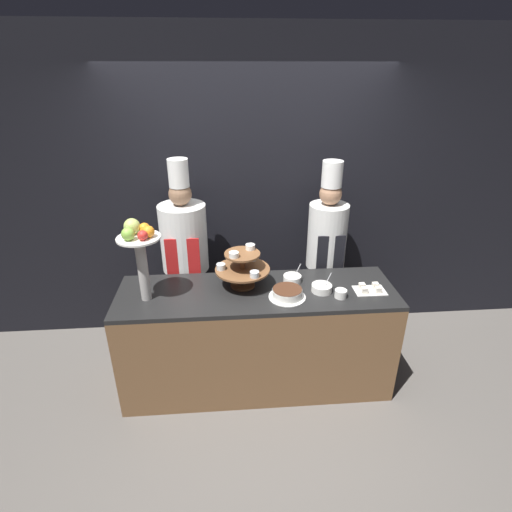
{
  "coord_description": "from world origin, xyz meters",
  "views": [
    {
      "loc": [
        -0.22,
        -2.33,
        2.47
      ],
      "look_at": [
        0.0,
        0.43,
        1.15
      ],
      "focal_mm": 28.0,
      "sensor_mm": 36.0,
      "label": 1
    }
  ],
  "objects_px": {
    "tiered_stand": "(242,266)",
    "fruit_pedestal": "(139,246)",
    "chef_left": "(185,254)",
    "cake_square_tray": "(370,289)",
    "serving_bowl_far": "(292,278)",
    "chef_center_left": "(326,249)",
    "cake_round": "(287,293)",
    "cup_white": "(341,294)",
    "serving_bowl_near": "(322,288)"
  },
  "relations": [
    {
      "from": "fruit_pedestal",
      "to": "serving_bowl_far",
      "type": "distance_m",
      "value": 1.21
    },
    {
      "from": "serving_bowl_near",
      "to": "chef_center_left",
      "type": "bearing_deg",
      "value": 73.72
    },
    {
      "from": "cake_round",
      "to": "cup_white",
      "type": "height_order",
      "value": "cake_round"
    },
    {
      "from": "serving_bowl_far",
      "to": "chef_center_left",
      "type": "height_order",
      "value": "chef_center_left"
    },
    {
      "from": "cake_square_tray",
      "to": "serving_bowl_near",
      "type": "height_order",
      "value": "serving_bowl_near"
    },
    {
      "from": "tiered_stand",
      "to": "fruit_pedestal",
      "type": "xyz_separation_m",
      "value": [
        -0.73,
        -0.13,
        0.26
      ]
    },
    {
      "from": "fruit_pedestal",
      "to": "serving_bowl_near",
      "type": "bearing_deg",
      "value": -0.2
    },
    {
      "from": "fruit_pedestal",
      "to": "tiered_stand",
      "type": "bearing_deg",
      "value": 10.06
    },
    {
      "from": "cake_round",
      "to": "chef_left",
      "type": "xyz_separation_m",
      "value": [
        -0.8,
        0.66,
        0.04
      ]
    },
    {
      "from": "tiered_stand",
      "to": "chef_left",
      "type": "distance_m",
      "value": 0.67
    },
    {
      "from": "cake_square_tray",
      "to": "serving_bowl_far",
      "type": "height_order",
      "value": "serving_bowl_far"
    },
    {
      "from": "cake_round",
      "to": "cake_square_tray",
      "type": "xyz_separation_m",
      "value": [
        0.65,
        0.04,
        -0.02
      ]
    },
    {
      "from": "serving_bowl_far",
      "to": "cake_round",
      "type": "bearing_deg",
      "value": -107.9
    },
    {
      "from": "fruit_pedestal",
      "to": "cake_round",
      "type": "relative_size",
      "value": 2.21
    },
    {
      "from": "cake_round",
      "to": "fruit_pedestal",
      "type": "bearing_deg",
      "value": 176.0
    },
    {
      "from": "chef_center_left",
      "to": "tiered_stand",
      "type": "bearing_deg",
      "value": -149.35
    },
    {
      "from": "cake_square_tray",
      "to": "chef_left",
      "type": "relative_size",
      "value": 0.13
    },
    {
      "from": "cake_square_tray",
      "to": "serving_bowl_near",
      "type": "relative_size",
      "value": 1.5
    },
    {
      "from": "fruit_pedestal",
      "to": "chef_left",
      "type": "distance_m",
      "value": 0.73
    },
    {
      "from": "cake_square_tray",
      "to": "chef_center_left",
      "type": "height_order",
      "value": "chef_center_left"
    },
    {
      "from": "fruit_pedestal",
      "to": "chef_left",
      "type": "bearing_deg",
      "value": 67.2
    },
    {
      "from": "tiered_stand",
      "to": "cake_square_tray",
      "type": "height_order",
      "value": "tiered_stand"
    },
    {
      "from": "tiered_stand",
      "to": "chef_center_left",
      "type": "bearing_deg",
      "value": 30.65
    },
    {
      "from": "chef_center_left",
      "to": "serving_bowl_far",
      "type": "bearing_deg",
      "value": -131.6
    },
    {
      "from": "tiered_stand",
      "to": "chef_left",
      "type": "height_order",
      "value": "chef_left"
    },
    {
      "from": "tiered_stand",
      "to": "cup_white",
      "type": "distance_m",
      "value": 0.77
    },
    {
      "from": "fruit_pedestal",
      "to": "chef_left",
      "type": "relative_size",
      "value": 0.34
    },
    {
      "from": "tiered_stand",
      "to": "chef_left",
      "type": "bearing_deg",
      "value": 136.42
    },
    {
      "from": "tiered_stand",
      "to": "fruit_pedestal",
      "type": "distance_m",
      "value": 0.78
    },
    {
      "from": "serving_bowl_near",
      "to": "serving_bowl_far",
      "type": "xyz_separation_m",
      "value": [
        -0.2,
        0.17,
        -0.0
      ]
    },
    {
      "from": "chef_left",
      "to": "serving_bowl_far",
      "type": "bearing_deg",
      "value": -25.46
    },
    {
      "from": "cake_round",
      "to": "serving_bowl_far",
      "type": "relative_size",
      "value": 1.79
    },
    {
      "from": "cake_round",
      "to": "chef_left",
      "type": "bearing_deg",
      "value": 140.58
    },
    {
      "from": "tiered_stand",
      "to": "cake_square_tray",
      "type": "bearing_deg",
      "value": -9.28
    },
    {
      "from": "serving_bowl_near",
      "to": "serving_bowl_far",
      "type": "distance_m",
      "value": 0.26
    },
    {
      "from": "tiered_stand",
      "to": "chef_center_left",
      "type": "relative_size",
      "value": 0.24
    },
    {
      "from": "fruit_pedestal",
      "to": "chef_center_left",
      "type": "bearing_deg",
      "value": 21.37
    },
    {
      "from": "tiered_stand",
      "to": "cake_square_tray",
      "type": "xyz_separation_m",
      "value": [
        0.97,
        -0.16,
        -0.15
      ]
    },
    {
      "from": "tiered_stand",
      "to": "serving_bowl_far",
      "type": "xyz_separation_m",
      "value": [
        0.4,
        0.04,
        -0.15
      ]
    },
    {
      "from": "cup_white",
      "to": "chef_center_left",
      "type": "height_order",
      "value": "chef_center_left"
    },
    {
      "from": "serving_bowl_far",
      "to": "chef_center_left",
      "type": "bearing_deg",
      "value": 48.4
    },
    {
      "from": "tiered_stand",
      "to": "fruit_pedestal",
      "type": "relative_size",
      "value": 0.69
    },
    {
      "from": "chef_center_left",
      "to": "chef_left",
      "type": "bearing_deg",
      "value": -180.0
    },
    {
      "from": "tiered_stand",
      "to": "cup_white",
      "type": "relative_size",
      "value": 4.7
    },
    {
      "from": "fruit_pedestal",
      "to": "cake_square_tray",
      "type": "height_order",
      "value": "fruit_pedestal"
    },
    {
      "from": "chef_left",
      "to": "chef_center_left",
      "type": "xyz_separation_m",
      "value": [
        1.26,
        0.0,
        0.0
      ]
    },
    {
      "from": "cup_white",
      "to": "fruit_pedestal",
      "type": "bearing_deg",
      "value": 175.98
    },
    {
      "from": "tiered_stand",
      "to": "fruit_pedestal",
      "type": "height_order",
      "value": "fruit_pedestal"
    },
    {
      "from": "serving_bowl_far",
      "to": "cup_white",
      "type": "bearing_deg",
      "value": -39.92
    },
    {
      "from": "chef_left",
      "to": "chef_center_left",
      "type": "bearing_deg",
      "value": 0.0
    }
  ]
}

